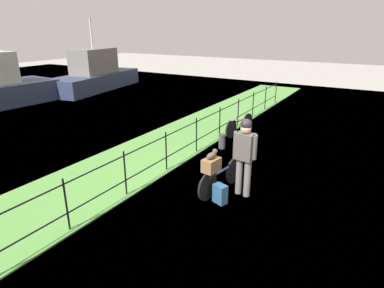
# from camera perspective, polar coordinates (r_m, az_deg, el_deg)

# --- Properties ---
(ground_plane) EXTENTS (60.00, 60.00, 0.00)m
(ground_plane) POSITION_cam_1_polar(r_m,az_deg,el_deg) (7.40, 8.99, -7.93)
(ground_plane) COLOR #9E9993
(grass_strip) EXTENTS (27.00, 2.40, 0.03)m
(grass_strip) POSITION_cam_1_polar(r_m,az_deg,el_deg) (8.89, -10.14, -3.00)
(grass_strip) COLOR #569342
(grass_strip) RESTS_ON ground
(iron_fence) EXTENTS (18.04, 0.04, 1.01)m
(iron_fence) POSITION_cam_1_polar(r_m,az_deg,el_deg) (8.06, -4.54, -0.82)
(iron_fence) COLOR black
(iron_fence) RESTS_ON ground
(bicycle_main) EXTENTS (1.62, 0.30, 0.61)m
(bicycle_main) POSITION_cam_1_polar(r_m,az_deg,el_deg) (7.15, 5.04, -5.85)
(bicycle_main) COLOR black
(bicycle_main) RESTS_ON ground
(wooden_crate) EXTENTS (0.42, 0.31, 0.27)m
(wooden_crate) POSITION_cam_1_polar(r_m,az_deg,el_deg) (6.69, 3.39, -3.66)
(wooden_crate) COLOR brown
(wooden_crate) RESTS_ON bicycle_main
(terrier_dog) EXTENTS (0.32, 0.18, 0.18)m
(terrier_dog) POSITION_cam_1_polar(r_m,az_deg,el_deg) (6.63, 3.55, -1.89)
(terrier_dog) COLOR #4C3D2D
(terrier_dog) RESTS_ON wooden_crate
(cyclist_person) EXTENTS (0.31, 0.54, 1.68)m
(cyclist_person) POSITION_cam_1_polar(r_m,az_deg,el_deg) (6.80, 9.16, -1.19)
(cyclist_person) COLOR slate
(cyclist_person) RESTS_ON ground
(backpack_on_paving) EXTENTS (0.27, 0.33, 0.40)m
(backpack_on_paving) POSITION_cam_1_polar(r_m,az_deg,el_deg) (6.76, 4.91, -8.65)
(backpack_on_paving) COLOR #28517A
(backpack_on_paving) RESTS_ON ground
(mooring_bollard) EXTENTS (0.20, 0.20, 0.44)m
(mooring_bollard) POSITION_cam_1_polar(r_m,az_deg,el_deg) (9.70, 5.25, 0.47)
(mooring_bollard) COLOR #38383D
(mooring_bollard) RESTS_ON ground
(bicycle_parked) EXTENTS (1.65, 0.30, 0.60)m
(bicycle_parked) POSITION_cam_1_polar(r_m,az_deg,el_deg) (11.05, 8.24, 3.32)
(bicycle_parked) COLOR black
(bicycle_parked) RESTS_ON ground
(moored_boat_mid) EXTENTS (6.49, 3.01, 3.87)m
(moored_boat_mid) POSITION_cam_1_polar(r_m,az_deg,el_deg) (19.90, -16.51, 11.45)
(moored_boat_mid) COLOR #2D3856
(moored_boat_mid) RESTS_ON ground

